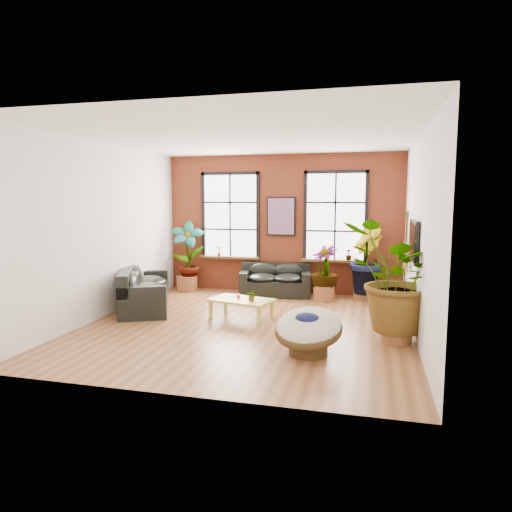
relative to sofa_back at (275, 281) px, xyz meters
The scene contains 19 objects.
room 3.01m from the sofa_back, 88.57° to the right, with size 6.04×6.54×3.54m.
sofa_back is the anchor object (origin of this frame).
sofa_left 3.28m from the sofa_back, 140.72° to the right, with size 1.80×2.46×0.90m.
coffee_table 2.38m from the sofa_back, 94.78° to the right, with size 1.37×0.99×0.48m.
papasan_chair 4.43m from the sofa_back, 71.61° to the right, with size 1.22×1.23×0.78m.
poster 1.64m from the sofa_back, 79.80° to the left, with size 0.74×0.06×0.98m.
tv_wall_unit 3.91m from the sofa_back, 36.46° to the right, with size 0.13×1.86×1.20m.
media_box 2.82m from the sofa_back, 12.37° to the right, with size 0.67×0.62×0.46m.
pot_back_left 2.36m from the sofa_back, behind, with size 0.56×0.56×0.39m.
pot_back_right 2.19m from the sofa_back, ahead, with size 0.69×0.69×0.39m.
pot_right_wall 4.25m from the sofa_back, 49.90° to the right, with size 0.57×0.57×0.37m.
pot_mid 1.30m from the sofa_back, 14.81° to the right, with size 0.58×0.58×0.36m.
floor_plant_back_left 2.41m from the sofa_back, behind, with size 0.89×0.60×1.68m, color #1C3F10.
floor_plant_back_right 2.24m from the sofa_back, ahead, with size 0.90×0.73×1.64m, color #1C3F10.
floor_plant_right_wall 4.28m from the sofa_back, 50.04° to the right, with size 1.67×1.45×1.86m, color #1C3F10.
floor_plant_mid 1.33m from the sofa_back, 13.43° to the right, with size 0.66×0.66×1.18m, color #1C3F10.
table_plant 2.52m from the sofa_back, 88.56° to the right, with size 0.21×0.18×0.23m, color #1C3F10.
sill_plant_left 1.75m from the sofa_back, 168.65° to the left, with size 0.14×0.10×0.27m, color #1C3F10.
sill_plant_right 1.92m from the sofa_back, 10.20° to the left, with size 0.15×0.15×0.27m, color #1C3F10.
Camera 1 is at (2.22, -8.15, 2.36)m, focal length 32.00 mm.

